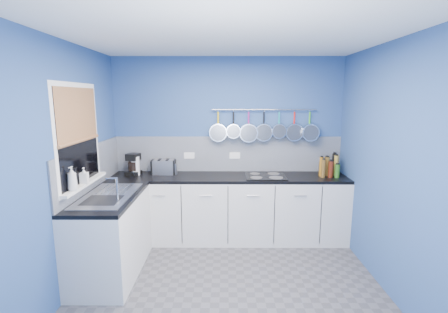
{
  "coord_description": "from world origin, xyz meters",
  "views": [
    {
      "loc": [
        -0.03,
        -3.05,
        1.95
      ],
      "look_at": [
        -0.05,
        0.75,
        1.25
      ],
      "focal_mm": 25.88,
      "sensor_mm": 36.0,
      "label": 1
    }
  ],
  "objects_px": {
    "toaster": "(164,167)",
    "hob": "(265,176)",
    "canister": "(174,169)",
    "soap_bottle_b": "(84,175)",
    "coffee_maker": "(133,164)",
    "soap_bottle_a": "(72,179)",
    "paper_towel": "(135,166)"
  },
  "relations": [
    {
      "from": "paper_towel",
      "to": "hob",
      "type": "height_order",
      "value": "paper_towel"
    },
    {
      "from": "soap_bottle_a",
      "to": "hob",
      "type": "xyz_separation_m",
      "value": [
        2.03,
        1.17,
        -0.26
      ]
    },
    {
      "from": "coffee_maker",
      "to": "canister",
      "type": "distance_m",
      "value": 0.55
    },
    {
      "from": "soap_bottle_a",
      "to": "soap_bottle_b",
      "type": "relative_size",
      "value": 1.39
    },
    {
      "from": "soap_bottle_a",
      "to": "coffee_maker",
      "type": "xyz_separation_m",
      "value": [
        0.24,
        1.25,
        -0.12
      ]
    },
    {
      "from": "toaster",
      "to": "hob",
      "type": "height_order",
      "value": "toaster"
    },
    {
      "from": "hob",
      "to": "toaster",
      "type": "bearing_deg",
      "value": 174.26
    },
    {
      "from": "soap_bottle_b",
      "to": "toaster",
      "type": "distance_m",
      "value": 1.24
    },
    {
      "from": "canister",
      "to": "soap_bottle_b",
      "type": "bearing_deg",
      "value": -126.93
    },
    {
      "from": "soap_bottle_a",
      "to": "hob",
      "type": "relative_size",
      "value": 0.45
    },
    {
      "from": "soap_bottle_b",
      "to": "canister",
      "type": "relative_size",
      "value": 1.19
    },
    {
      "from": "toaster",
      "to": "soap_bottle_b",
      "type": "bearing_deg",
      "value": -115.58
    },
    {
      "from": "soap_bottle_b",
      "to": "coffee_maker",
      "type": "distance_m",
      "value": 1.02
    },
    {
      "from": "soap_bottle_a",
      "to": "toaster",
      "type": "distance_m",
      "value": 1.47
    },
    {
      "from": "soap_bottle_b",
      "to": "paper_towel",
      "type": "bearing_deg",
      "value": 74.81
    },
    {
      "from": "paper_towel",
      "to": "hob",
      "type": "distance_m",
      "value": 1.77
    },
    {
      "from": "toaster",
      "to": "hob",
      "type": "xyz_separation_m",
      "value": [
        1.39,
        -0.14,
        -0.09
      ]
    },
    {
      "from": "paper_towel",
      "to": "canister",
      "type": "height_order",
      "value": "paper_towel"
    },
    {
      "from": "coffee_maker",
      "to": "hob",
      "type": "relative_size",
      "value": 0.55
    },
    {
      "from": "soap_bottle_b",
      "to": "coffee_maker",
      "type": "height_order",
      "value": "soap_bottle_b"
    },
    {
      "from": "canister",
      "to": "toaster",
      "type": "bearing_deg",
      "value": 175.35
    },
    {
      "from": "paper_towel",
      "to": "coffee_maker",
      "type": "relative_size",
      "value": 0.87
    },
    {
      "from": "soap_bottle_a",
      "to": "coffee_maker",
      "type": "height_order",
      "value": "soap_bottle_a"
    },
    {
      "from": "canister",
      "to": "hob",
      "type": "height_order",
      "value": "canister"
    },
    {
      "from": "soap_bottle_b",
      "to": "toaster",
      "type": "relative_size",
      "value": 0.56
    },
    {
      "from": "coffee_maker",
      "to": "toaster",
      "type": "bearing_deg",
      "value": 26.22
    },
    {
      "from": "soap_bottle_b",
      "to": "paper_towel",
      "type": "xyz_separation_m",
      "value": [
        0.27,
        0.98,
        -0.11
      ]
    },
    {
      "from": "coffee_maker",
      "to": "canister",
      "type": "relative_size",
      "value": 2.04
    },
    {
      "from": "soap_bottle_b",
      "to": "canister",
      "type": "bearing_deg",
      "value": 53.07
    },
    {
      "from": "coffee_maker",
      "to": "canister",
      "type": "xyz_separation_m",
      "value": [
        0.54,
        0.05,
        -0.08
      ]
    },
    {
      "from": "canister",
      "to": "paper_towel",
      "type": "bearing_deg",
      "value": -174.17
    },
    {
      "from": "toaster",
      "to": "hob",
      "type": "distance_m",
      "value": 1.4
    }
  ]
}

